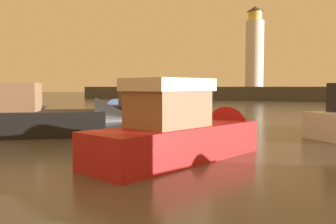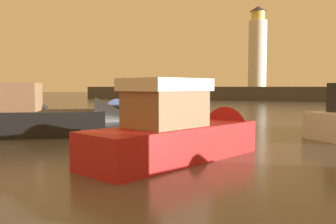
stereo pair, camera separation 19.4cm
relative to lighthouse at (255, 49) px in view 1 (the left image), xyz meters
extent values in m
plane|color=#4C4742|center=(2.36, -31.97, -9.06)|extent=(220.00, 220.00, 0.00)
cube|color=#423F3D|center=(2.36, 0.00, -7.87)|extent=(71.08, 6.73, 2.39)
cylinder|color=silver|center=(0.00, 0.00, -0.90)|extent=(3.16, 3.16, 11.55)
cylinder|color=#F2CC59|center=(0.00, 0.00, 5.68)|extent=(2.37, 2.37, 1.62)
cone|color=#33383D|center=(0.00, 0.00, 6.95)|extent=(2.84, 2.84, 0.92)
cube|color=black|center=(-3.48, -51.55, -8.47)|extent=(6.94, 5.47, 1.19)
cone|color=black|center=(-0.09, -49.57, -8.41)|extent=(3.12, 3.17, 2.37)
cube|color=#8C6647|center=(-4.36, -52.06, -7.20)|extent=(2.97, 2.79, 1.35)
cone|color=black|center=(-11.77, -42.17, -8.37)|extent=(2.93, 2.89, 2.17)
cube|color=#B21E1E|center=(4.76, -54.50, -8.51)|extent=(4.32, 6.71, 1.11)
cone|color=#B21E1E|center=(6.15, -51.06, -8.45)|extent=(2.54, 2.47, 1.99)
cube|color=#8C6647|center=(4.59, -54.92, -7.40)|extent=(2.43, 2.75, 1.11)
cube|color=silver|center=(4.59, -54.92, -6.65)|extent=(2.67, 3.02, 0.39)
cube|color=#1E284C|center=(-2.63, -43.48, -8.53)|extent=(5.03, 4.31, 1.06)
cone|color=#1E284C|center=(-4.99, -41.83, -8.48)|extent=(2.43, 2.46, 1.81)
cube|color=#595960|center=(-2.12, -43.85, -7.41)|extent=(2.13, 2.06, 1.20)
camera|label=1|loc=(8.54, -65.27, -6.72)|focal=38.44mm
camera|label=2|loc=(8.72, -65.20, -6.72)|focal=38.44mm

